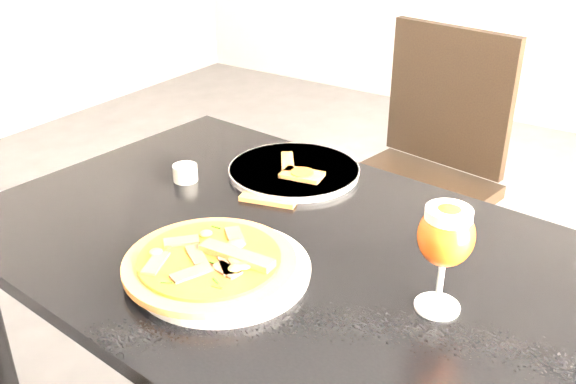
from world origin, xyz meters
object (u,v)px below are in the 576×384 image
Objects in this scene: dining_table at (277,279)px; pizza at (210,261)px; chair_far at (420,171)px; beer_glass at (446,236)px.

pizza is (-0.03, -0.16, 0.12)m from dining_table.
chair_far is at bearing 92.69° from pizza.
beer_glass reaches higher than pizza.
pizza is 1.63× the size of beer_glass.
chair_far reaches higher than dining_table.
dining_table is at bearing 175.05° from beer_glass.
chair_far is 5.19× the size of beer_glass.
beer_glass is at bearing 19.76° from pizza.
pizza is (0.05, -1.06, 0.25)m from chair_far.
pizza is at bearing -77.64° from chair_far.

